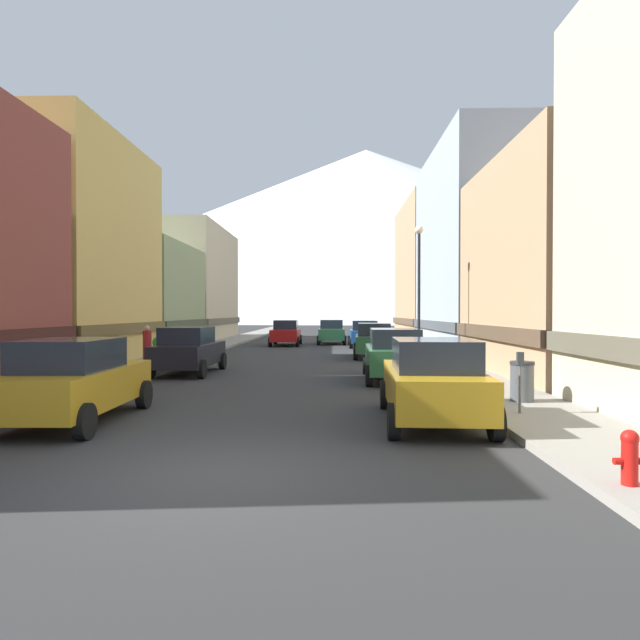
# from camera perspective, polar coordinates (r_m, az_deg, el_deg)

# --- Properties ---
(ground_plane) EXTENTS (400.00, 400.00, 0.00)m
(ground_plane) POSITION_cam_1_polar(r_m,az_deg,el_deg) (8.30, -10.86, -15.60)
(ground_plane) COLOR #2E2E2E
(sidewalk_left) EXTENTS (2.50, 100.00, 0.15)m
(sidewalk_left) POSITION_cam_1_polar(r_m,az_deg,el_deg) (43.57, -9.18, -2.17)
(sidewalk_left) COLOR gray
(sidewalk_left) RESTS_ON ground
(sidewalk_right) EXTENTS (2.50, 100.00, 0.15)m
(sidewalk_right) POSITION_cam_1_polar(r_m,az_deg,el_deg) (43.08, 7.41, -2.20)
(sidewalk_right) COLOR gray
(sidewalk_right) RESTS_ON ground
(storefront_left_1) EXTENTS (7.56, 9.88, 10.08)m
(storefront_left_1) POSITION_cam_1_polar(r_m,az_deg,el_deg) (27.70, -26.39, 5.98)
(storefront_left_1) COLOR #D8B259
(storefront_left_1) RESTS_ON ground
(storefront_left_2) EXTENTS (9.64, 9.65, 6.62)m
(storefront_left_2) POSITION_cam_1_polar(r_m,az_deg,el_deg) (37.19, -20.56, 2.07)
(storefront_left_2) COLOR #8C9966
(storefront_left_2) RESTS_ON ground
(storefront_left_3) EXTENTS (8.59, 13.37, 9.43)m
(storefront_left_3) POSITION_cam_1_polar(r_m,az_deg,el_deg) (48.31, -14.72, 3.42)
(storefront_left_3) COLOR beige
(storefront_left_3) RESTS_ON ground
(storefront_right_1) EXTENTS (8.82, 10.06, 7.93)m
(storefront_right_1) POSITION_cam_1_polar(r_m,az_deg,el_deg) (22.55, 27.95, 4.48)
(storefront_right_1) COLOR tan
(storefront_right_1) RESTS_ON ground
(storefront_right_2) EXTENTS (9.37, 12.97, 11.72)m
(storefront_right_2) POSITION_cam_1_polar(r_m,az_deg,el_deg) (33.78, 19.28, 6.45)
(storefront_right_2) COLOR #99A5B2
(storefront_right_2) RESTS_ON ground
(storefront_right_3) EXTENTS (8.30, 12.78, 11.21)m
(storefront_right_3) POSITION_cam_1_polar(r_m,az_deg,el_deg) (46.38, 13.58, 4.62)
(storefront_right_3) COLOR tan
(storefront_right_3) RESTS_ON ground
(car_left_0) EXTENTS (2.11, 4.42, 1.78)m
(car_left_0) POSITION_cam_1_polar(r_m,az_deg,el_deg) (12.81, -24.17, -5.72)
(car_left_0) COLOR #B28419
(car_left_0) RESTS_ON ground
(car_left_1) EXTENTS (2.15, 4.44, 1.78)m
(car_left_1) POSITION_cam_1_polar(r_m,az_deg,el_deg) (21.51, -13.48, -3.04)
(car_left_1) COLOR black
(car_left_1) RESTS_ON ground
(car_right_0) EXTENTS (2.24, 4.48, 1.78)m
(car_right_0) POSITION_cam_1_polar(r_m,az_deg,el_deg) (11.89, 11.62, -6.17)
(car_right_0) COLOR #B28419
(car_right_0) RESTS_ON ground
(car_right_1) EXTENTS (2.18, 4.45, 1.78)m
(car_right_1) POSITION_cam_1_polar(r_m,az_deg,el_deg) (19.01, 7.71, -3.54)
(car_right_1) COLOR #265933
(car_right_1) RESTS_ON ground
(car_right_2) EXTENTS (2.25, 4.48, 1.78)m
(car_right_2) POSITION_cam_1_polar(r_m,az_deg,el_deg) (28.35, 5.60, -2.10)
(car_right_2) COLOR #265933
(car_right_2) RESTS_ON ground
(car_right_3) EXTENTS (2.09, 4.41, 1.78)m
(car_right_3) POSITION_cam_1_polar(r_m,az_deg,el_deg) (36.93, 4.61, -1.42)
(car_right_3) COLOR #19478C
(car_right_3) RESTS_ON ground
(car_driving_0) EXTENTS (2.06, 4.40, 1.78)m
(car_driving_0) POSITION_cam_1_polar(r_m,az_deg,el_deg) (40.45, 1.20, -1.22)
(car_driving_0) COLOR #265933
(car_driving_0) RESTS_ON ground
(car_driving_1) EXTENTS (2.06, 4.40, 1.78)m
(car_driving_1) POSITION_cam_1_polar(r_m,az_deg,el_deg) (38.67, -3.55, -1.32)
(car_driving_1) COLOR #9E1111
(car_driving_1) RESTS_ON ground
(fire_hydrant_near) EXTENTS (0.40, 0.22, 0.70)m
(fire_hydrant_near) POSITION_cam_1_polar(r_m,az_deg,el_deg) (8.16, 29.46, -12.15)
(fire_hydrant_near) COLOR red
(fire_hydrant_near) RESTS_ON sidewalk_right
(parking_meter_near) EXTENTS (0.14, 0.10, 1.33)m
(parking_meter_near) POSITION_cam_1_polar(r_m,az_deg,el_deg) (12.71, 20.05, -5.23)
(parking_meter_near) COLOR #595960
(parking_meter_near) RESTS_ON sidewalk_right
(trash_bin_right) EXTENTS (0.59, 0.59, 0.98)m
(trash_bin_right) POSITION_cam_1_polar(r_m,az_deg,el_deg) (14.47, 20.23, -5.97)
(trash_bin_right) COLOR #4C5156
(trash_bin_right) RESTS_ON sidewalk_right
(potted_plant_0) EXTENTS (0.70, 0.70, 0.94)m
(potted_plant_0) POSITION_cam_1_polar(r_m,az_deg,el_deg) (22.29, 15.14, -3.46)
(potted_plant_0) COLOR #4C4C51
(potted_plant_0) RESTS_ON sidewalk_right
(potted_plant_1) EXTENTS (0.58, 0.58, 0.97)m
(potted_plant_1) POSITION_cam_1_polar(r_m,az_deg,el_deg) (28.51, -16.43, -2.49)
(potted_plant_1) COLOR #4C4C51
(potted_plant_1) RESTS_ON sidewalk_left
(pedestrian_0) EXTENTS (0.36, 0.36, 1.63)m
(pedestrian_0) POSITION_cam_1_polar(r_m,az_deg,el_deg) (24.63, -17.49, -2.57)
(pedestrian_0) COLOR maroon
(pedestrian_0) RESTS_ON sidewalk_left
(streetlamp_right) EXTENTS (0.36, 0.36, 5.86)m
(streetlamp_right) POSITION_cam_1_polar(r_m,az_deg,el_deg) (23.74, 10.24, 4.78)
(streetlamp_right) COLOR black
(streetlamp_right) RESTS_ON sidewalk_right
(mountain_backdrop) EXTENTS (344.47, 344.47, 81.14)m
(mountain_backdrop) POSITION_cam_1_polar(r_m,az_deg,el_deg) (270.98, 4.80, 8.93)
(mountain_backdrop) COLOR silver
(mountain_backdrop) RESTS_ON ground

